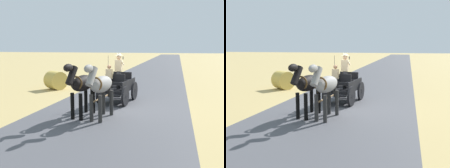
{
  "view_description": "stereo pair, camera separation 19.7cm",
  "coord_description": "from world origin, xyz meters",
  "views": [
    {
      "loc": [
        -2.62,
        10.84,
        2.82
      ],
      "look_at": [
        0.27,
        0.22,
        1.1
      ],
      "focal_mm": 38.47,
      "sensor_mm": 36.0,
      "label": 1
    },
    {
      "loc": [
        -2.81,
        10.78,
        2.82
      ],
      "look_at": [
        0.27,
        0.22,
        1.1
      ],
      "focal_mm": 38.47,
      "sensor_mm": 36.0,
      "label": 2
    }
  ],
  "objects": [
    {
      "name": "ground_plane",
      "position": [
        0.0,
        0.0,
        0.0
      ],
      "size": [
        200.0,
        200.0,
        0.0
      ],
      "primitive_type": "plane",
      "color": "tan"
    },
    {
      "name": "hay_bale",
      "position": [
        5.16,
        -3.45,
        0.6
      ],
      "size": [
        1.55,
        1.59,
        1.2
      ],
      "primitive_type": "cylinder",
      "rotation": [
        0.0,
        1.57,
        2.62
      ],
      "color": "gold",
      "rests_on": "ground"
    },
    {
      "name": "horse_off_side",
      "position": [
        1.02,
        2.07,
        1.32
      ],
      "size": [
        0.74,
        2.14,
        2.21
      ],
      "color": "black",
      "rests_on": "ground"
    },
    {
      "name": "horse_near_side",
      "position": [
        0.2,
        2.15,
        1.32
      ],
      "size": [
        0.76,
        2.15,
        2.21
      ],
      "color": "gray",
      "rests_on": "ground"
    },
    {
      "name": "horse_drawn_carriage",
      "position": [
        0.28,
        -0.9,
        0.82
      ],
      "size": [
        1.66,
        4.52,
        2.5
      ],
      "color": "black",
      "rests_on": "ground"
    },
    {
      "name": "road_surface",
      "position": [
        0.0,
        0.0,
        0.0
      ],
      "size": [
        6.5,
        160.0,
        0.01
      ],
      "primitive_type": "cube",
      "color": "#4C4C51",
      "rests_on": "ground"
    }
  ]
}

